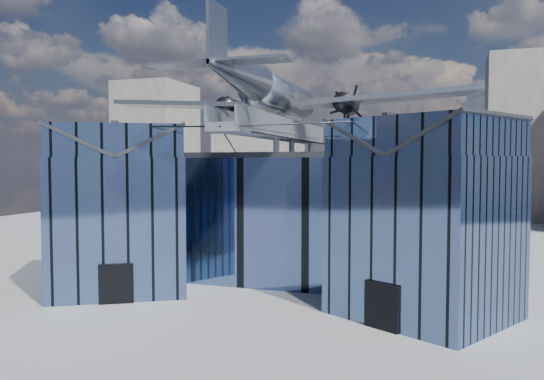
% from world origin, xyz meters
% --- Properties ---
extents(ground_plane, '(120.00, 120.00, 0.00)m').
position_xyz_m(ground_plane, '(0.00, 0.00, 0.00)').
color(ground_plane, gray).
extents(museum, '(32.88, 24.50, 17.60)m').
position_xyz_m(museum, '(0.00, 5.82, 5.54)').
color(museum, '#465F90').
rests_on(museum, ground).
extents(bg_towers, '(77.00, 24.50, 26.00)m').
position_xyz_m(bg_towers, '(1.45, 50.49, 10.01)').
color(bg_towers, slate).
rests_on(bg_towers, ground).
extents(tree_plaza_w, '(4.35, 4.35, 5.91)m').
position_xyz_m(tree_plaza_w, '(-15.07, -0.50, 4.00)').
color(tree_plaza_w, black).
rests_on(tree_plaza_w, ground).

